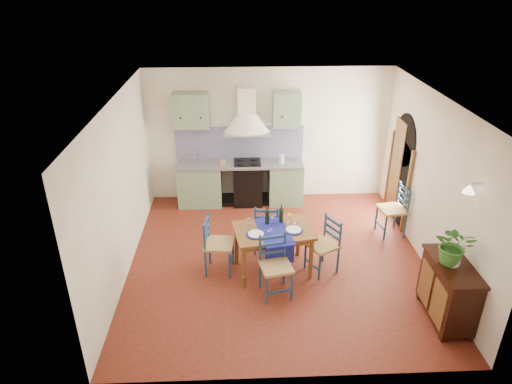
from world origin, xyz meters
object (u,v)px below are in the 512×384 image
potted_plant (454,245)px  dining_table (273,234)px  sideboard (448,289)px  chair_near (275,266)px

potted_plant → dining_table: bearing=152.1°
dining_table → potted_plant: 2.67m
potted_plant → sideboard: bearing=-39.6°
chair_near → sideboard: (2.37, -0.67, 0.01)m
chair_near → potted_plant: 2.52m
chair_near → potted_plant: potted_plant is taller
dining_table → sideboard: (2.36, -1.26, -0.18)m
sideboard → chair_near: bearing=164.1°
dining_table → potted_plant: (2.32, -1.23, 0.53)m
dining_table → chair_near: size_ratio=1.39×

